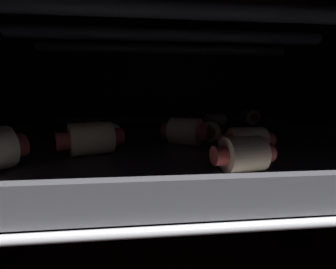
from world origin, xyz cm
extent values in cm
cube|color=black|center=(0.00, 0.00, -0.60)|extent=(53.92, 48.68, 1.20)
cube|color=black|center=(0.00, 23.74, 18.01)|extent=(53.92, 1.20, 36.03)
cube|color=black|center=(0.00, 0.00, 36.63)|extent=(53.92, 48.68, 1.20)
cylinder|color=#333338|center=(0.00, -8.48, 33.67)|extent=(41.22, 1.61, 1.61)
cylinder|color=#333338|center=(0.00, 0.00, 33.67)|extent=(41.22, 1.61, 1.61)
cylinder|color=#333338|center=(0.00, 8.48, 33.67)|extent=(41.22, 1.61, 1.61)
cylinder|color=#B7B7BC|center=(24.24, 0.00, 18.81)|extent=(0.55, 45.35, 0.55)
cylinder|color=#B7B7BC|center=(0.00, -20.61, 18.81)|extent=(48.47, 0.55, 0.55)
cylinder|color=#B7B7BC|center=(0.00, -16.49, 18.81)|extent=(48.47, 0.55, 0.55)
cylinder|color=#B7B7BC|center=(0.00, -12.37, 18.81)|extent=(48.47, 0.55, 0.55)
cylinder|color=#B7B7BC|center=(0.00, -8.25, 18.81)|extent=(48.47, 0.55, 0.55)
cylinder|color=#B7B7BC|center=(0.00, -4.12, 18.81)|extent=(48.47, 0.55, 0.55)
cylinder|color=#B7B7BC|center=(0.00, 0.00, 18.81)|extent=(48.47, 0.55, 0.55)
cylinder|color=#B7B7BC|center=(0.00, 4.12, 18.81)|extent=(48.47, 0.55, 0.55)
cylinder|color=#B7B7BC|center=(0.00, 8.25, 18.81)|extent=(48.47, 0.55, 0.55)
cylinder|color=#B7B7BC|center=(0.00, 12.37, 18.81)|extent=(48.47, 0.55, 0.55)
cylinder|color=#B7B7BC|center=(0.00, 16.49, 18.81)|extent=(48.47, 0.55, 0.55)
cylinder|color=#B7B7BC|center=(0.00, 20.61, 18.81)|extent=(48.47, 0.55, 0.55)
cube|color=#4C4C51|center=(0.00, 0.00, 19.54)|extent=(46.32, 40.73, 0.90)
cube|color=#4C4C51|center=(0.00, -19.96, 20.68)|extent=(46.32, 0.80, 1.39)
cube|color=#4C4C51|center=(0.00, 19.96, 20.68)|extent=(46.32, 0.80, 1.39)
cube|color=#4C4C51|center=(22.76, 0.00, 20.68)|extent=(0.80, 40.73, 1.39)
cylinder|color=beige|center=(6.38, -10.09, 21.33)|extent=(3.64, 3.10, 2.69)
cylinder|color=#B23D38|center=(4.20, -10.38, 21.33)|extent=(1.28, 1.61, 1.48)
cylinder|color=#B23D38|center=(8.57, -9.80, 21.33)|extent=(1.28, 1.61, 1.48)
cylinder|color=beige|center=(18.74, 15.64, 21.53)|extent=(3.36, 3.51, 3.08)
cylinder|color=#B23D38|center=(18.56, 17.66, 21.53)|extent=(1.52, 0.94, 1.45)
cylinder|color=#B23D38|center=(18.93, 13.62, 21.53)|extent=(1.52, 0.94, 1.45)
cylinder|color=beige|center=(-8.28, -4.42, 21.36)|extent=(4.30, 4.57, 2.74)
cylinder|color=#B23D38|center=(-9.57, -2.43, 21.36)|extent=(1.71, 1.63, 1.34)
cylinder|color=#B23D38|center=(-6.98, -6.41, 21.36)|extent=(1.71, 1.63, 1.34)
cylinder|color=beige|center=(-8.78, -8.88, 21.58)|extent=(4.88, 4.54, 3.18)
cylinder|color=#B23D38|center=(-6.49, -7.80, 21.58)|extent=(1.78, 2.02, 1.68)
cylinder|color=#B23D38|center=(-11.06, -9.97, 21.58)|extent=(1.78, 2.02, 1.68)
cylinder|color=beige|center=(3.71, -15.26, 21.33)|extent=(3.24, 3.06, 2.68)
cylinder|color=#B23D38|center=(1.83, -15.52, 21.33)|extent=(1.12, 1.58, 1.46)
cylinder|color=#B23D38|center=(5.60, -14.99, 21.33)|extent=(1.12, 1.58, 1.46)
cylinder|color=beige|center=(1.17, -4.89, 21.58)|extent=(4.71, 4.60, 3.19)
cylinder|color=#B23D38|center=(-0.77, -3.63, 21.58)|extent=(1.92, 2.14, 1.84)
cylinder|color=#B23D38|center=(3.11, -6.15, 21.58)|extent=(1.92, 2.14, 1.84)
cylinder|color=beige|center=(5.14, -1.50, 21.29)|extent=(3.58, 4.55, 2.60)
cylinder|color=#B23D38|center=(5.81, 0.90, 21.29)|extent=(1.46, 1.28, 1.24)
cylinder|color=#B23D38|center=(4.47, -3.91, 21.29)|extent=(1.46, 1.28, 1.24)
cylinder|color=beige|center=(10.54, 13.44, 21.22)|extent=(4.00, 3.11, 2.46)
cylinder|color=#B23D38|center=(12.84, 13.89, 21.22)|extent=(1.33, 1.47, 1.28)
cylinder|color=#B23D38|center=(8.24, 12.98, 21.22)|extent=(1.33, 1.47, 1.28)
cylinder|color=#B23D38|center=(-13.96, -11.96, 21.66)|extent=(2.18, 2.01, 1.94)
camera|label=1|loc=(-3.43, -31.01, 25.42)|focal=24.12mm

